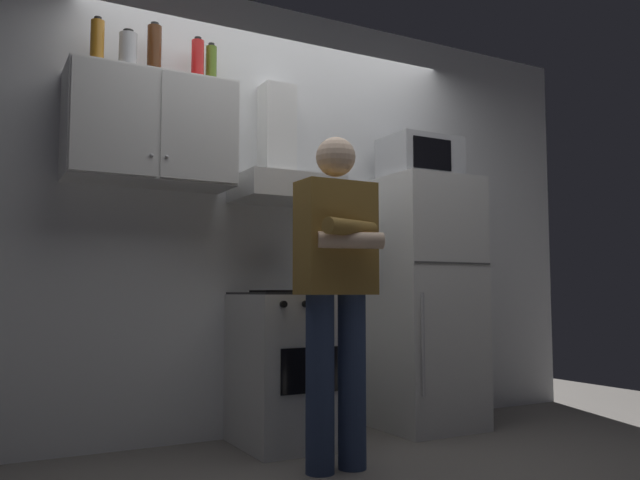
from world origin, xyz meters
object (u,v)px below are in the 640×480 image
object	(u,v)px
person_standing	(337,284)
bottle_canister_steel	(128,52)
bottle_soda_red	(198,62)
bottle_rum_dark	(154,51)
upper_cabinet	(151,130)
bottle_liquor_amber	(97,43)
cooking_pot	(321,280)
microwave	(420,159)
range_hood	(283,171)
stove_oven	(292,367)
bottle_olive_oil	(211,67)
refrigerator	(424,302)

from	to	relation	value
person_standing	bottle_canister_steel	xyz separation A→B (m)	(-0.89, 0.71, 1.26)
bottle_soda_red	bottle_rum_dark	bearing A→B (deg)	-179.78
upper_cabinet	bottle_liquor_amber	xyz separation A→B (m)	(-0.30, -0.03, 0.43)
person_standing	cooking_pot	xyz separation A→B (m)	(0.18, 0.49, 0.03)
person_standing	bottle_soda_red	distance (m)	1.56
microwave	bottle_soda_red	size ratio (longest dim) A/B	1.73
range_hood	microwave	bearing A→B (deg)	-6.46
stove_oven	bottle_liquor_amber	bearing A→B (deg)	174.84
range_hood	bottle_rum_dark	xyz separation A→B (m)	(-0.79, 0.01, 0.60)
stove_oven	bottle_olive_oil	xyz separation A→B (m)	(-0.45, 0.17, 1.74)
stove_oven	bottle_rum_dark	xyz separation A→B (m)	(-0.79, 0.14, 1.77)
bottle_olive_oil	bottle_canister_steel	distance (m)	0.50
microwave	bottle_rum_dark	size ratio (longest dim) A/B	1.53
range_hood	bottle_liquor_amber	world-z (taller)	bottle_liquor_amber
bottle_olive_oil	cooking_pot	bearing A→B (deg)	-26.34
cooking_pot	upper_cabinet	bearing A→B (deg)	165.27
range_hood	bottle_olive_oil	bearing A→B (deg)	174.78
bottle_rum_dark	bottle_soda_red	world-z (taller)	bottle_rum_dark
upper_cabinet	refrigerator	size ratio (longest dim) A/B	0.56
range_hood	bottle_liquor_amber	distance (m)	1.24
refrigerator	bottle_soda_red	size ratio (longest dim) A/B	5.76
range_hood	bottle_olive_oil	world-z (taller)	bottle_olive_oil
range_hood	bottle_rum_dark	world-z (taller)	bottle_rum_dark
refrigerator	bottle_olive_oil	size ratio (longest dim) A/B	5.96
cooking_pot	bottle_olive_oil	distance (m)	1.40
range_hood	bottle_canister_steel	xyz separation A→B (m)	(-0.94, -0.03, 0.56)
stove_oven	bottle_soda_red	size ratio (longest dim) A/B	3.14
microwave	cooking_pot	size ratio (longest dim) A/B	1.60
upper_cabinet	bottle_soda_red	xyz separation A→B (m)	(0.26, 0.02, 0.43)
upper_cabinet	bottle_soda_red	world-z (taller)	bottle_soda_red
upper_cabinet	bottle_soda_red	distance (m)	0.50
refrigerator	microwave	world-z (taller)	microwave
range_hood	bottle_liquor_amber	bearing A→B (deg)	-178.58
refrigerator	bottle_liquor_amber	world-z (taller)	bottle_liquor_amber
bottle_olive_oil	person_standing	bearing A→B (deg)	-62.69
refrigerator	microwave	distance (m)	0.94
bottle_olive_oil	bottle_soda_red	xyz separation A→B (m)	(-0.09, -0.03, 0.00)
refrigerator	bottle_rum_dark	size ratio (longest dim) A/B	5.11
stove_oven	bottle_olive_oil	size ratio (longest dim) A/B	3.26
stove_oven	bottle_olive_oil	bearing A→B (deg)	159.54
upper_cabinet	person_standing	world-z (taller)	upper_cabinet
upper_cabinet	bottle_rum_dark	world-z (taller)	bottle_rum_dark
person_standing	bottle_rum_dark	bearing A→B (deg)	134.74
bottle_olive_oil	upper_cabinet	bearing A→B (deg)	-173.12
microwave	bottle_rum_dark	bearing A→B (deg)	176.01
refrigerator	stove_oven	bearing A→B (deg)	-179.96
upper_cabinet	bottle_soda_red	bearing A→B (deg)	3.54
person_standing	bottle_liquor_amber	bearing A→B (deg)	146.12
bottle_rum_dark	bottle_olive_oil	bearing A→B (deg)	4.56
bottle_rum_dark	bottle_canister_steel	xyz separation A→B (m)	(-0.15, -0.04, -0.04)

